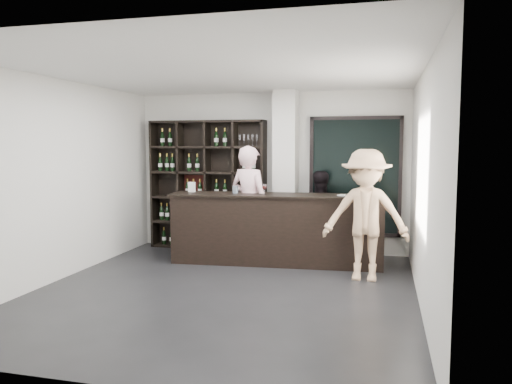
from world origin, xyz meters
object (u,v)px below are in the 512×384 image
(taster_pink, at_px, (249,203))
(wine_shelf, at_px, (208,185))
(taster_black, at_px, (318,214))
(tasting_counter, at_px, (276,229))
(customer, at_px, (366,215))

(taster_pink, bearing_deg, wine_shelf, -15.50)
(wine_shelf, bearing_deg, taster_pink, -35.56)
(wine_shelf, relative_size, taster_black, 1.60)
(tasting_counter, relative_size, customer, 1.84)
(wine_shelf, bearing_deg, tasting_counter, -30.16)
(taster_pink, height_order, customer, taster_pink)
(tasting_counter, relative_size, taster_pink, 1.80)
(wine_shelf, distance_m, taster_pink, 1.25)
(tasting_counter, xyz_separation_m, taster_pink, (-0.50, 0.16, 0.39))
(taster_pink, xyz_separation_m, customer, (1.95, -0.80, -0.02))
(wine_shelf, xyz_separation_m, taster_black, (2.10, -0.17, -0.45))
(customer, bearing_deg, taster_pink, 160.79)
(taster_pink, bearing_deg, tasting_counter, -177.33)
(taster_pink, height_order, taster_black, taster_pink)
(taster_pink, xyz_separation_m, taster_black, (1.10, 0.55, -0.22))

